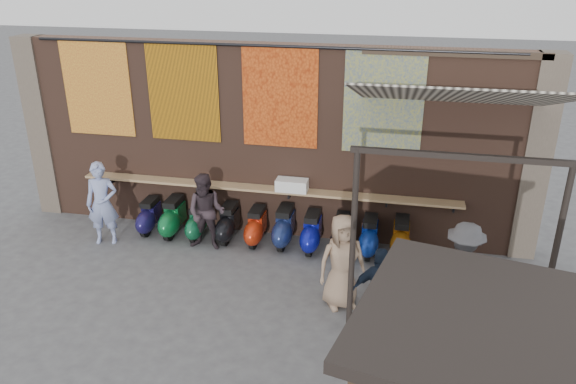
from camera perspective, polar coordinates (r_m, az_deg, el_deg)
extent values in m
plane|color=#474749|center=(10.15, -5.54, -10.45)|extent=(70.00, 70.00, 0.00)
cube|color=brown|center=(11.64, -2.01, 5.10)|extent=(10.00, 0.40, 4.00)
cube|color=#4C4238|center=(13.80, -23.61, 6.06)|extent=(0.50, 0.50, 4.00)
cube|color=#4C4238|center=(11.60, 23.84, 3.04)|extent=(0.50, 0.50, 4.00)
cube|color=#9E7A51|center=(11.61, -2.38, 0.32)|extent=(8.00, 0.32, 0.05)
cube|color=white|center=(11.41, 0.40, 0.71)|extent=(0.65, 0.32, 0.24)
cube|color=maroon|center=(12.52, -18.80, 9.94)|extent=(1.50, 0.02, 2.00)
cube|color=orange|center=(11.69, -10.59, 9.90)|extent=(1.50, 0.02, 2.00)
cube|color=#D0561A|center=(11.09, -0.83, 9.58)|extent=(1.50, 0.02, 2.00)
cube|color=navy|center=(10.84, 9.67, 8.94)|extent=(1.50, 0.02, 2.00)
cylinder|color=black|center=(10.96, -2.45, 14.62)|extent=(9.50, 0.06, 0.06)
imported|color=#8794C5|center=(12.07, -18.34, -1.12)|extent=(0.73, 0.58, 1.76)
imported|color=#31262B|center=(11.37, -8.29, -2.06)|extent=(0.79, 0.61, 1.61)
imported|color=#162032|center=(8.93, 9.32, -10.04)|extent=(0.91, 0.43, 1.51)
imported|color=slate|center=(9.60, 17.28, -7.66)|extent=(1.26, 1.06, 1.70)
imported|color=#90745C|center=(9.49, 5.53, -7.04)|extent=(0.98, 0.84, 1.69)
cube|color=black|center=(5.08, 23.55, -13.08)|extent=(3.19, 2.70, 0.12)
cube|color=gold|center=(6.32, 22.78, -14.12)|extent=(1.18, 0.30, 0.50)
cube|color=beige|center=(9.21, 16.94, 9.30)|extent=(3.20, 3.28, 0.97)
cube|color=#33261C|center=(10.69, 16.62, 13.34)|extent=(3.30, 0.08, 0.12)
cube|color=black|center=(7.90, 17.26, 3.48)|extent=(3.00, 0.08, 0.08)
cylinder|color=black|center=(8.49, 6.58, -5.51)|extent=(0.09, 0.09, 3.10)
cylinder|color=black|center=(8.75, 25.25, -6.83)|extent=(0.09, 0.09, 3.10)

